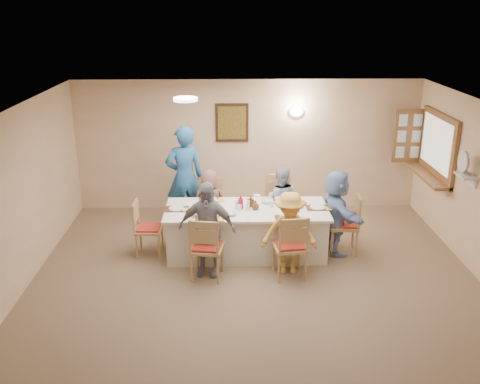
{
  "coord_description": "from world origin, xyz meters",
  "views": [
    {
      "loc": [
        -0.39,
        -6.38,
        3.78
      ],
      "look_at": [
        -0.2,
        1.4,
        1.05
      ],
      "focal_mm": 40.0,
      "sensor_mm": 36.0,
      "label": 1
    }
  ],
  "objects_px": {
    "chair_front_left": "(207,247)",
    "diner_back_right": "(280,202)",
    "chair_back_right": "(279,205)",
    "diner_front_right": "(289,233)",
    "chair_left_end": "(149,228)",
    "desk_fan": "(465,166)",
    "diner_front_left": "(207,229)",
    "diner_back_left": "(210,204)",
    "caregiver": "(185,177)",
    "chair_back_left": "(210,207)",
    "chair_front_right": "(290,245)",
    "serving_hatch": "(438,146)",
    "dining_table": "(246,231)",
    "diner_right_end": "(336,212)",
    "chair_right_end": "(344,224)",
    "condiment_ketchup": "(241,202)"
  },
  "relations": [
    {
      "from": "diner_back_left",
      "to": "condiment_ketchup",
      "type": "bearing_deg",
      "value": 119.33
    },
    {
      "from": "serving_hatch",
      "to": "diner_front_left",
      "type": "relative_size",
      "value": 1.05
    },
    {
      "from": "chair_left_end",
      "to": "diner_back_left",
      "type": "relative_size",
      "value": 0.75
    },
    {
      "from": "chair_front_left",
      "to": "condiment_ketchup",
      "type": "bearing_deg",
      "value": -112.99
    },
    {
      "from": "chair_back_right",
      "to": "diner_front_right",
      "type": "bearing_deg",
      "value": -94.07
    },
    {
      "from": "chair_back_left",
      "to": "chair_front_left",
      "type": "relative_size",
      "value": 0.99
    },
    {
      "from": "chair_back_right",
      "to": "chair_front_right",
      "type": "height_order",
      "value": "chair_back_right"
    },
    {
      "from": "chair_back_right",
      "to": "chair_left_end",
      "type": "distance_m",
      "value": 2.29
    },
    {
      "from": "chair_right_end",
      "to": "diner_back_left",
      "type": "xyz_separation_m",
      "value": [
        -2.15,
        0.68,
        0.11
      ]
    },
    {
      "from": "serving_hatch",
      "to": "caregiver",
      "type": "xyz_separation_m",
      "value": [
        -4.36,
        0.19,
        -0.58
      ]
    },
    {
      "from": "caregiver",
      "to": "chair_front_right",
      "type": "bearing_deg",
      "value": 115.64
    },
    {
      "from": "chair_front_right",
      "to": "diner_back_right",
      "type": "bearing_deg",
      "value": -96.41
    },
    {
      "from": "diner_front_right",
      "to": "desk_fan",
      "type": "bearing_deg",
      "value": 10.03
    },
    {
      "from": "desk_fan",
      "to": "chair_back_left",
      "type": "height_order",
      "value": "desk_fan"
    },
    {
      "from": "serving_hatch",
      "to": "diner_front_right",
      "type": "relative_size",
      "value": 1.19
    },
    {
      "from": "desk_fan",
      "to": "dining_table",
      "type": "xyz_separation_m",
      "value": [
        -3.2,
        0.39,
        -1.17
      ]
    },
    {
      "from": "chair_front_right",
      "to": "diner_right_end",
      "type": "xyz_separation_m",
      "value": [
        0.82,
        0.8,
        0.19
      ]
    },
    {
      "from": "chair_back_right",
      "to": "condiment_ketchup",
      "type": "height_order",
      "value": "chair_back_right"
    },
    {
      "from": "dining_table",
      "to": "chair_left_end",
      "type": "xyz_separation_m",
      "value": [
        -1.55,
        0.0,
        0.07
      ]
    },
    {
      "from": "chair_back_left",
      "to": "chair_left_end",
      "type": "distance_m",
      "value": 1.24
    },
    {
      "from": "chair_back_left",
      "to": "diner_back_left",
      "type": "relative_size",
      "value": 0.81
    },
    {
      "from": "chair_back_left",
      "to": "diner_front_left",
      "type": "distance_m",
      "value": 1.5
    },
    {
      "from": "serving_hatch",
      "to": "chair_back_right",
      "type": "distance_m",
      "value": 2.89
    },
    {
      "from": "serving_hatch",
      "to": "dining_table",
      "type": "xyz_separation_m",
      "value": [
        -3.31,
        -0.96,
        -1.12
      ]
    },
    {
      "from": "chair_right_end",
      "to": "diner_front_right",
      "type": "relative_size",
      "value": 0.77
    },
    {
      "from": "chair_front_left",
      "to": "diner_back_left",
      "type": "height_order",
      "value": "diner_back_left"
    },
    {
      "from": "diner_back_left",
      "to": "diner_back_right",
      "type": "xyz_separation_m",
      "value": [
        1.2,
        0.0,
        0.02
      ]
    },
    {
      "from": "serving_hatch",
      "to": "chair_back_left",
      "type": "height_order",
      "value": "serving_hatch"
    },
    {
      "from": "chair_front_right",
      "to": "condiment_ketchup",
      "type": "xyz_separation_m",
      "value": [
        -0.69,
        0.78,
        0.38
      ]
    },
    {
      "from": "chair_left_end",
      "to": "caregiver",
      "type": "xyz_separation_m",
      "value": [
        0.5,
        1.15,
        0.47
      ]
    },
    {
      "from": "chair_back_right",
      "to": "diner_back_right",
      "type": "xyz_separation_m",
      "value": [
        0.0,
        -0.12,
        0.11
      ]
    },
    {
      "from": "serving_hatch",
      "to": "diner_back_right",
      "type": "bearing_deg",
      "value": -173.99
    },
    {
      "from": "diner_front_left",
      "to": "dining_table",
      "type": "bearing_deg",
      "value": 59.32
    },
    {
      "from": "desk_fan",
      "to": "diner_back_right",
      "type": "bearing_deg",
      "value": 157.69
    },
    {
      "from": "diner_back_right",
      "to": "chair_left_end",
      "type": "bearing_deg",
      "value": 21.75
    },
    {
      "from": "dining_table",
      "to": "chair_front_right",
      "type": "distance_m",
      "value": 1.01
    },
    {
      "from": "chair_front_left",
      "to": "diner_back_right",
      "type": "bearing_deg",
      "value": -119.26
    },
    {
      "from": "chair_back_right",
      "to": "diner_front_left",
      "type": "relative_size",
      "value": 0.71
    },
    {
      "from": "diner_back_left",
      "to": "diner_right_end",
      "type": "height_order",
      "value": "diner_right_end"
    },
    {
      "from": "desk_fan",
      "to": "diner_front_left",
      "type": "height_order",
      "value": "desk_fan"
    },
    {
      "from": "chair_back_right",
      "to": "chair_left_end",
      "type": "height_order",
      "value": "chair_back_right"
    },
    {
      "from": "chair_left_end",
      "to": "diner_front_left",
      "type": "bearing_deg",
      "value": -123.94
    },
    {
      "from": "caregiver",
      "to": "diner_back_left",
      "type": "bearing_deg",
      "value": 119.16
    },
    {
      "from": "diner_back_left",
      "to": "diner_right_end",
      "type": "xyz_separation_m",
      "value": [
        2.02,
        -0.68,
        0.09
      ]
    },
    {
      "from": "chair_front_right",
      "to": "chair_left_end",
      "type": "relative_size",
      "value": 1.12
    },
    {
      "from": "chair_front_left",
      "to": "chair_right_end",
      "type": "xyz_separation_m",
      "value": [
        2.15,
        0.8,
        0.0
      ]
    },
    {
      "from": "diner_back_left",
      "to": "caregiver",
      "type": "distance_m",
      "value": 0.73
    },
    {
      "from": "chair_back_right",
      "to": "dining_table",
      "type": "bearing_deg",
      "value": -130.94
    },
    {
      "from": "chair_front_left",
      "to": "diner_front_left",
      "type": "relative_size",
      "value": 0.68
    },
    {
      "from": "chair_front_left",
      "to": "condiment_ketchup",
      "type": "xyz_separation_m",
      "value": [
        0.51,
        0.78,
        0.39
      ]
    }
  ]
}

